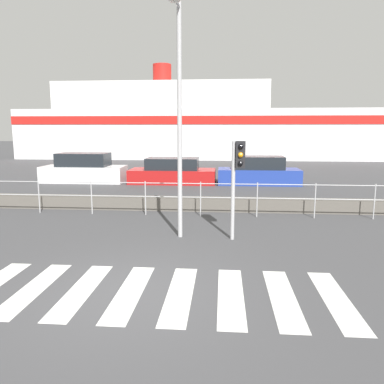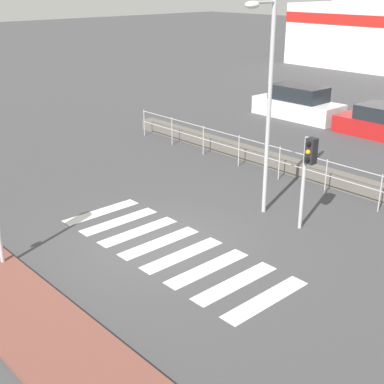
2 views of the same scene
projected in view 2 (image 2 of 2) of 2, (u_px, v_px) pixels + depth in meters
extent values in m
plane|color=#424244|center=(159.00, 242.00, 13.89)|extent=(160.00, 160.00, 0.00)
cube|color=brown|center=(8.00, 299.00, 11.30)|extent=(24.00, 1.80, 0.12)
cube|color=silver|center=(101.00, 212.00, 15.72)|extent=(0.45, 2.40, 0.01)
cube|color=silver|center=(119.00, 221.00, 15.10)|extent=(0.45, 2.40, 0.01)
cube|color=silver|center=(138.00, 231.00, 14.49)|extent=(0.45, 2.40, 0.01)
cube|color=silver|center=(159.00, 243.00, 13.87)|extent=(0.45, 2.40, 0.01)
cube|color=silver|center=(182.00, 255.00, 13.25)|extent=(0.45, 2.40, 0.01)
cube|color=silver|center=(207.00, 268.00, 12.63)|extent=(0.45, 2.40, 0.01)
cube|color=silver|center=(235.00, 283.00, 12.01)|extent=(0.45, 2.40, 0.01)
cube|color=silver|center=(266.00, 299.00, 11.40)|extent=(0.45, 2.40, 0.01)
cube|color=#605B54|center=(317.00, 174.00, 18.15)|extent=(18.71, 0.55, 0.46)
cylinder|color=#B2B2B5|center=(303.00, 155.00, 17.28)|extent=(16.83, 0.03, 0.03)
cylinder|color=#B2B2B5|center=(302.00, 168.00, 17.45)|extent=(16.83, 0.03, 0.03)
cylinder|color=#B2B2B5|center=(144.00, 123.00, 23.25)|extent=(0.04, 0.04, 1.16)
cylinder|color=#B2B2B5|center=(172.00, 131.00, 21.96)|extent=(0.04, 0.04, 1.16)
cylinder|color=#B2B2B5|center=(203.00, 140.00, 20.68)|extent=(0.04, 0.04, 1.16)
cylinder|color=#B2B2B5|center=(239.00, 151.00, 19.40)|extent=(0.04, 0.04, 1.16)
cylinder|color=#B2B2B5|center=(279.00, 163.00, 18.11)|extent=(0.04, 0.04, 1.16)
cylinder|color=#B2B2B5|center=(326.00, 177.00, 16.83)|extent=(0.04, 0.04, 1.16)
cylinder|color=#B2B2B5|center=(380.00, 193.00, 15.54)|extent=(0.04, 0.04, 1.16)
cylinder|color=#B2B2B5|center=(303.00, 184.00, 14.24)|extent=(0.10, 0.10, 2.59)
cube|color=black|center=(311.00, 151.00, 13.77)|extent=(0.24, 0.24, 0.68)
sphere|color=black|center=(309.00, 144.00, 13.60)|extent=(0.13, 0.13, 0.13)
sphere|color=orange|center=(308.00, 152.00, 13.68)|extent=(0.13, 0.13, 0.13)
sphere|color=black|center=(307.00, 160.00, 13.76)|extent=(0.13, 0.13, 0.13)
cylinder|color=#B2B2B5|center=(269.00, 112.00, 14.65)|extent=(0.12, 0.12, 5.99)
cylinder|color=#B2B2B5|center=(264.00, 2.00, 13.34)|extent=(0.07, 0.86, 0.07)
ellipsoid|color=silver|center=(252.00, 5.00, 13.09)|extent=(0.32, 0.42, 0.19)
cube|color=silver|center=(297.00, 109.00, 26.39)|extent=(4.50, 1.72, 0.87)
cube|color=#1E2328|center=(299.00, 93.00, 26.10)|extent=(2.70, 1.51, 0.72)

